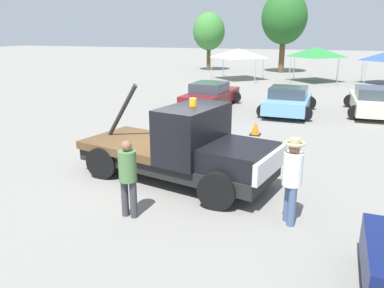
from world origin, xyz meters
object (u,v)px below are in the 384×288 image
Objects in this scene: parked_car_maroon at (210,95)px; canopy_tent_green at (316,52)px; tree_center at (209,32)px; person_at_hood at (128,174)px; tow_truck at (185,149)px; tree_left at (284,18)px; parked_car_cream at (373,101)px; canopy_tent_white at (239,53)px; traffic_cone at (255,129)px; person_near_truck at (292,175)px; parked_car_skyblue at (288,101)px.

parked_car_maroon is 1.32× the size of canopy_tent_green.
parked_car_maroon is 0.82× the size of tree_center.
tree_center is (-8.12, 31.49, 2.87)m from person_at_hood.
tree_left is (-1.11, 29.38, 4.23)m from tow_truck.
person_at_hood is at bearing -88.28° from tow_truck.
parked_car_cream is 1.31× the size of canopy_tent_green.
canopy_tent_white reaches higher than traffic_cone.
tow_truck is at bearing -87.84° from tree_left.
person_near_truck is 0.24× the size of tree_left.
tree_left is at bearing 18.12° from parked_car_cream.
person_near_truck is 0.43× the size of parked_car_skyblue.
canopy_tent_green is at bearing -30.03° from tree_center.
parked_car_cream is (5.94, 13.31, -0.35)m from person_at_hood.
person_near_truck is at bearing -69.56° from tree_center.
parked_car_maroon is (-5.29, 11.50, -0.45)m from person_near_truck.
tow_truck is 3.31× the size of person_at_hood.
parked_car_maroon is 19.84m from tree_left.
person_at_hood is 0.48× the size of canopy_tent_green.
person_at_hood is at bearing -88.75° from tree_left.
person_at_hood is at bearing 167.42° from person_near_truck.
person_near_truck is 32.80m from tree_center.
parked_car_skyblue is 1.20× the size of canopy_tent_green.
tree_center is at bearing 111.56° from traffic_cone.
parked_car_maroon is at bearing 95.00° from parked_car_cream.
tree_center reaches higher than person_near_truck.
canopy_tent_white is 6.11m from canopy_tent_green.
traffic_cone is (-1.39, -17.62, -2.08)m from canopy_tent_green.
tow_truck is at bearing -99.53° from traffic_cone.
parked_car_maroon is (-2.41, 10.10, -0.25)m from tow_truck.
person_at_hood is 12.28m from parked_car_skyblue.
parked_car_skyblue reaches higher than traffic_cone.
tree_left is (-6.63, 18.34, 4.48)m from parked_car_cream.
tow_truck is 1.57× the size of canopy_tent_white.
parked_car_skyblue is (4.05, -0.27, -0.00)m from parked_car_maroon.
person_at_hood is at bearing -82.20° from canopy_tent_white.
parked_car_cream is (7.93, 0.94, 0.00)m from parked_car_maroon.
tree_center is at bearing -178.77° from tree_left.
canopy_tent_white is at bearing 37.64° from parked_car_cream.
person_near_truck is at bearing -88.60° from canopy_tent_green.
canopy_tent_green is (6.08, 0.58, 0.17)m from canopy_tent_white.
tree_center is (-10.82, 6.25, 1.53)m from canopy_tent_green.
canopy_tent_white is 17.78m from traffic_cone.
parked_car_cream is at bearing -74.81° from canopy_tent_green.
person_near_truck is at bearing -74.02° from person_at_hood.
parked_car_skyblue is at bearing 80.53° from traffic_cone.
person_near_truck is 1.08× the size of person_at_hood.
traffic_cone is (-1.98, 6.75, -0.84)m from person_near_truck.
canopy_tent_white is at bearing 78.30° from person_near_truck.
tow_truck is 5.46m from traffic_cone.
traffic_cone is (3.30, -4.75, -0.39)m from parked_car_maroon.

